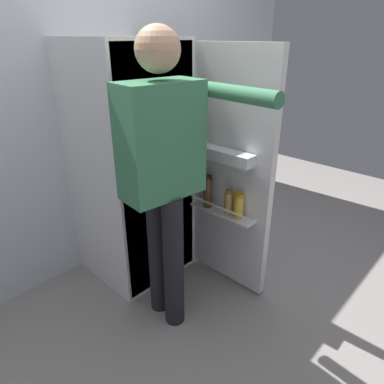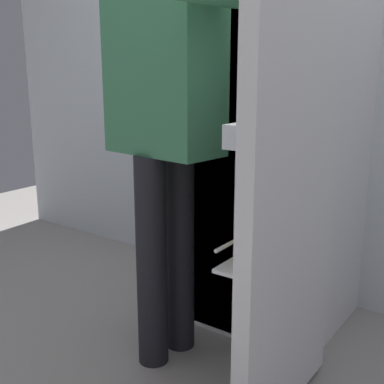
% 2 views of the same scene
% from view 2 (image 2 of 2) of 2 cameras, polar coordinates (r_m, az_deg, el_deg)
% --- Properties ---
extents(ground_plane, '(6.38, 6.38, 0.00)m').
position_cam_2_polar(ground_plane, '(2.06, 1.84, -19.91)').
color(ground_plane, gray).
extents(kitchen_wall, '(4.40, 0.10, 2.50)m').
position_cam_2_polar(kitchen_wall, '(2.52, 14.29, 15.92)').
color(kitchen_wall, silver).
rests_on(kitchen_wall, ground_plane).
extents(refrigerator, '(0.69, 1.22, 1.63)m').
position_cam_2_polar(refrigerator, '(2.15, 10.18, 4.98)').
color(refrigerator, white).
rests_on(refrigerator, ground_plane).
extents(person, '(0.56, 0.79, 1.69)m').
position_cam_2_polar(person, '(1.82, -3.06, 9.97)').
color(person, black).
rests_on(person, ground_plane).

